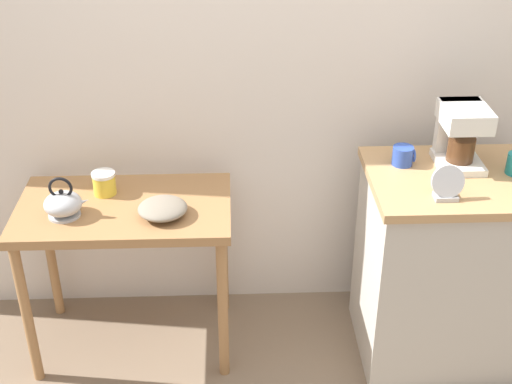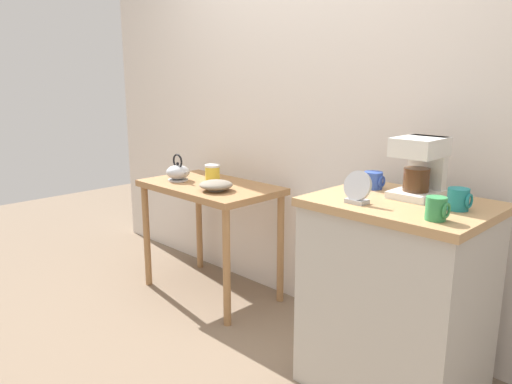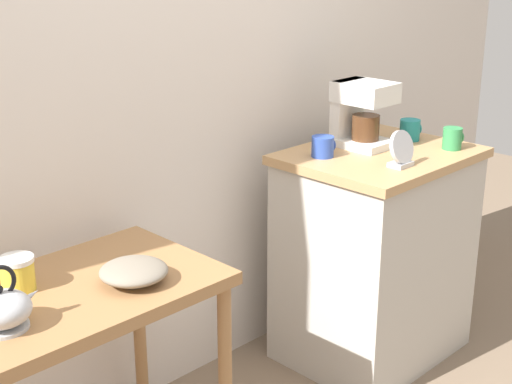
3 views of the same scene
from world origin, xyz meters
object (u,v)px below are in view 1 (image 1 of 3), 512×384
canister_enamel (104,183)px  mug_blue (403,156)px  table_clock (447,185)px  coffee_maker (461,132)px  bowl_stoneware (163,208)px  teakettle (63,204)px

canister_enamel → mug_blue: size_ratio=1.09×
mug_blue → canister_enamel: bearing=176.8°
canister_enamel → table_clock: size_ratio=0.74×
coffee_maker → mug_blue: (-0.23, -0.00, -0.10)m
bowl_stoneware → canister_enamel: (-0.26, 0.19, 0.02)m
bowl_stoneware → table_clock: table_clock is taller
canister_enamel → table_clock: (1.35, -0.36, 0.16)m
teakettle → mug_blue: 1.39m
teakettle → canister_enamel: 0.22m
teakettle → table_clock: size_ratio=1.38×
bowl_stoneware → coffee_maker: size_ratio=0.77×
table_clock → canister_enamel: bearing=165.2°
canister_enamel → table_clock: 1.40m
bowl_stoneware → teakettle: teakettle is taller
teakettle → mug_blue: (1.38, 0.11, 0.13)m
bowl_stoneware → mug_blue: size_ratio=2.16×
coffee_maker → table_clock: 0.33m
teakettle → canister_enamel: teakettle is taller
bowl_stoneware → mug_blue: (0.99, 0.12, 0.16)m
bowl_stoneware → coffee_maker: 1.25m
teakettle → table_clock: bearing=-6.9°
bowl_stoneware → table_clock: (1.09, -0.16, 0.18)m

